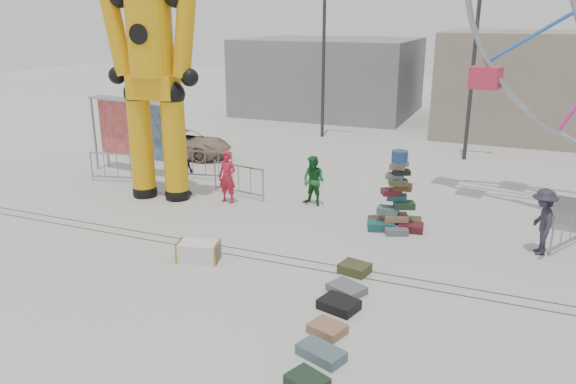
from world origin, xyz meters
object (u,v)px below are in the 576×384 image
at_px(suitcase_tower, 396,207).
at_px(lamp_post_right, 477,49).
at_px(barricade_dummy_c, 239,180).
at_px(parked_suv, 184,144).
at_px(barricade_wheel_front, 572,227).
at_px(pedestrian_black, 183,169).
at_px(pedestrian_red, 227,177).
at_px(barricade_dummy_b, 206,165).
at_px(pedestrian_green, 314,181).
at_px(lamp_post_left, 326,43).
at_px(banner_scaffold, 134,118).
at_px(barricade_dummy_a, 117,167).
at_px(steamer_trunk, 199,251).
at_px(pedestrian_grey, 542,222).
at_px(crash_test_dummy, 152,69).

bearing_deg(suitcase_tower, lamp_post_right, 68.56).
height_order(barricade_dummy_c, parked_suv, parked_suv).
distance_m(barricade_wheel_front, pedestrian_black, 11.73).
bearing_deg(barricade_dummy_c, pedestrian_red, -82.86).
bearing_deg(barricade_dummy_b, barricade_dummy_c, -42.79).
height_order(pedestrian_green, parked_suv, pedestrian_green).
bearing_deg(suitcase_tower, lamp_post_left, 103.78).
height_order(lamp_post_right, pedestrian_red, lamp_post_right).
bearing_deg(barricade_wheel_front, pedestrian_black, 119.48).
relative_size(lamp_post_right, pedestrian_black, 4.49).
relative_size(barricade_dummy_c, pedestrian_green, 1.26).
xyz_separation_m(banner_scaffold, barricade_dummy_a, (0.02, -1.18, -1.58)).
bearing_deg(barricade_dummy_a, barricade_wheel_front, -14.21).
bearing_deg(barricade_dummy_a, barricade_dummy_c, -10.63).
bearing_deg(pedestrian_black, lamp_post_right, -111.04).
height_order(barricade_dummy_a, pedestrian_black, pedestrian_black).
bearing_deg(steamer_trunk, pedestrian_green, 62.23).
bearing_deg(barricade_dummy_a, barricade_dummy_b, 14.87).
height_order(lamp_post_right, lamp_post_left, same).
distance_m(suitcase_tower, pedestrian_green, 3.03).
bearing_deg(barricade_dummy_c, lamp_post_left, 102.83).
distance_m(pedestrian_green, pedestrian_black, 4.43).
xyz_separation_m(steamer_trunk, barricade_dummy_a, (-6.22, 4.72, 0.31)).
bearing_deg(barricade_wheel_front, barricade_dummy_a, 117.93).
distance_m(lamp_post_right, barricade_dummy_b, 11.60).
bearing_deg(barricade_dummy_a, parked_suv, 75.10).
xyz_separation_m(barricade_dummy_b, pedestrian_green, (4.61, -1.15, 0.24)).
bearing_deg(parked_suv, barricade_dummy_c, -134.38).
height_order(lamp_post_right, pedestrian_black, lamp_post_right).
height_order(barricade_dummy_c, pedestrian_black, pedestrian_black).
distance_m(barricade_wheel_front, pedestrian_red, 10.00).
height_order(steamer_trunk, barricade_dummy_c, barricade_dummy_c).
bearing_deg(steamer_trunk, pedestrian_grey, 10.68).
bearing_deg(pedestrian_black, banner_scaffold, -4.35).
height_order(lamp_post_left, barricade_dummy_a, lamp_post_left).
distance_m(lamp_post_right, banner_scaffold, 13.57).
height_order(lamp_post_right, barricade_dummy_a, lamp_post_right).
distance_m(pedestrian_red, pedestrian_green, 2.76).
bearing_deg(pedestrian_red, pedestrian_green, 20.50).
bearing_deg(parked_suv, suitcase_tower, -119.61).
height_order(pedestrian_red, pedestrian_green, pedestrian_red).
height_order(steamer_trunk, parked_suv, parked_suv).
xyz_separation_m(crash_test_dummy, pedestrian_green, (4.92, 1.22, -3.40)).
distance_m(lamp_post_right, steamer_trunk, 14.59).
xyz_separation_m(crash_test_dummy, barricade_wheel_front, (12.28, 0.63, -3.65)).
distance_m(pedestrian_red, pedestrian_grey, 9.26).
distance_m(barricade_dummy_a, pedestrian_red, 4.78).
xyz_separation_m(barricade_wheel_front, pedestrian_grey, (-0.75, -0.76, 0.31)).
relative_size(lamp_post_left, pedestrian_red, 4.72).
distance_m(barricade_dummy_a, barricade_dummy_c, 4.79).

